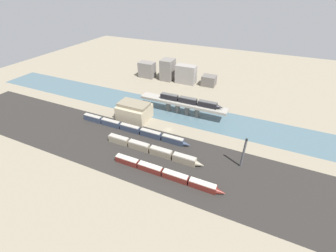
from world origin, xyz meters
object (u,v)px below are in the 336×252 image
Objects in this scene: train_yard_far at (132,129)px; signal_tower at (243,153)px; warehouse_building at (134,111)px; train_yard_mid at (152,150)px; train_on_bridge at (190,101)px; train_yard_near at (166,173)px.

signal_tower is (62.85, -3.19, 6.00)m from train_yard_far.
warehouse_building is at bearing 165.96° from signal_tower.
warehouse_building is at bearing 115.62° from train_yard_far.
train_yard_mid is at bearing -168.49° from signal_tower.
train_yard_far is 3.70× the size of warehouse_building.
train_yard_far is at bearing -126.43° from train_on_bridge.
train_yard_far is (-19.65, 11.99, -0.05)m from train_yard_mid.
warehouse_building is (-30.73, -18.18, -5.14)m from train_on_bridge.
signal_tower reaches higher than train_yard_near.
train_on_bridge reaches higher than train_yard_far.
train_yard_near is at bearing -145.20° from signal_tower.
signal_tower reaches higher than warehouse_building.
train_yard_far is 63.21m from signal_tower.
signal_tower is at bearing -2.91° from train_yard_far.
train_yard_far is at bearing -64.38° from warehouse_building.
train_on_bridge is at bearing 30.60° from warehouse_building.
signal_tower is at bearing -14.04° from warehouse_building.
train_yard_near is at bearing -42.28° from train_yard_mid.
warehouse_building is 71.87m from signal_tower.
train_on_bridge is 57.77m from train_yard_near.
train_yard_mid is at bearing 137.72° from train_yard_near.
train_yard_mid reaches higher than train_yard_near.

